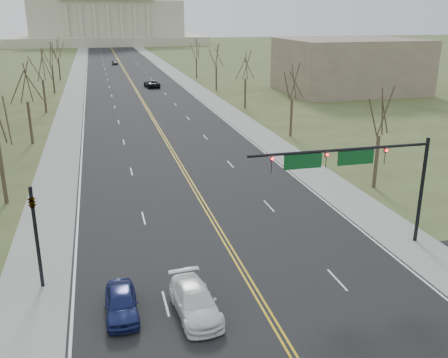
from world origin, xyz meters
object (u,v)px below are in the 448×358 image
car_sb_inner_second (195,302)px  car_sb_outer_second (121,303)px  car_far_sb (115,62)px  car_far_nb (152,84)px  signal_mast (354,165)px  signal_left (35,226)px

car_sb_inner_second → car_sb_outer_second: size_ratio=1.21×
car_sb_outer_second → car_far_sb: bearing=87.7°
car_sb_inner_second → car_sb_outer_second: (-3.65, 0.84, -0.02)m
car_far_sb → car_sb_inner_second: bearing=-88.6°
car_sb_outer_second → car_far_nb: size_ratio=0.74×
signal_mast → car_sb_outer_second: signal_mast is taller
signal_left → car_far_sb: size_ratio=1.44×
signal_mast → car_sb_inner_second: bearing=-156.6°
car_sb_inner_second → car_far_nb: (7.16, 82.69, 0.05)m
car_far_sb → signal_mast: bearing=-83.7°
car_sb_outer_second → car_far_nb: car_far_nb is taller
car_sb_inner_second → car_far_nb: size_ratio=0.90×
signal_left → car_far_nb: (15.01, 77.87, -2.94)m
car_far_nb → car_far_sb: bearing=-91.2°
car_far_nb → signal_mast: bearing=85.8°
car_far_nb → car_sb_inner_second: bearing=78.0°
signal_left → car_sb_inner_second: 9.68m
signal_left → car_sb_outer_second: bearing=-43.5°
signal_mast → car_sb_inner_second: size_ratio=2.47×
signal_mast → car_far_nb: (-3.93, 77.88, -4.99)m
car_sb_inner_second → car_far_sb: (1.92, 133.30, 0.00)m
signal_mast → car_far_sb: size_ratio=2.90×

